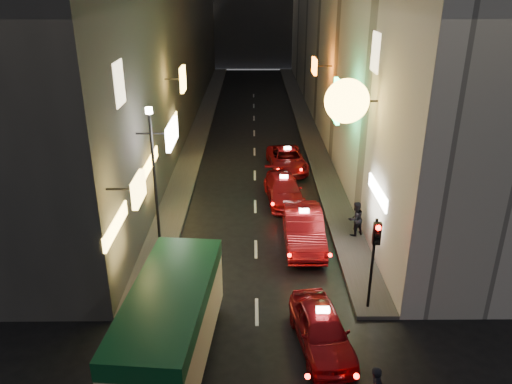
{
  "coord_description": "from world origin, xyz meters",
  "views": [
    {
      "loc": [
        -0.14,
        -6.25,
        11.0
      ],
      "look_at": [
        0.01,
        13.0,
        2.76
      ],
      "focal_mm": 35.0,
      "sensor_mm": 36.0,
      "label": 1
    }
  ],
  "objects_px": {
    "taxi_near": "(322,326)",
    "minibus": "(170,317)",
    "traffic_light": "(375,246)",
    "lamp_post": "(154,171)"
  },
  "relations": [
    {
      "from": "taxi_near",
      "to": "minibus",
      "type": "bearing_deg",
      "value": -171.04
    },
    {
      "from": "traffic_light",
      "to": "lamp_post",
      "type": "xyz_separation_m",
      "value": [
        -8.2,
        4.53,
        1.04
      ]
    },
    {
      "from": "taxi_near",
      "to": "traffic_light",
      "type": "xyz_separation_m",
      "value": [
        1.93,
        1.78,
        1.92
      ]
    },
    {
      "from": "lamp_post",
      "to": "traffic_light",
      "type": "bearing_deg",
      "value": -28.91
    },
    {
      "from": "minibus",
      "to": "taxi_near",
      "type": "relative_size",
      "value": 1.27
    },
    {
      "from": "minibus",
      "to": "lamp_post",
      "type": "distance_m",
      "value": 7.5
    },
    {
      "from": "taxi_near",
      "to": "lamp_post",
      "type": "distance_m",
      "value": 9.37
    },
    {
      "from": "lamp_post",
      "to": "taxi_near",
      "type": "bearing_deg",
      "value": -45.21
    },
    {
      "from": "traffic_light",
      "to": "taxi_near",
      "type": "bearing_deg",
      "value": -137.3
    },
    {
      "from": "traffic_light",
      "to": "lamp_post",
      "type": "height_order",
      "value": "lamp_post"
    }
  ]
}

